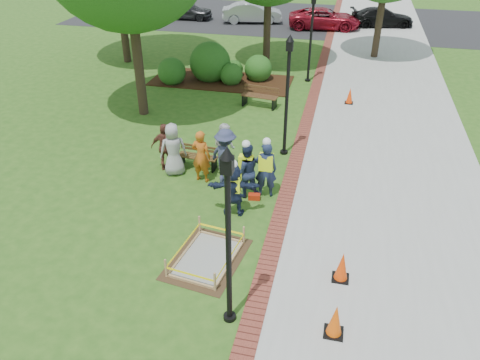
% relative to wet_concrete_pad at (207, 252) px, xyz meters
% --- Properties ---
extents(ground, '(100.00, 100.00, 0.00)m').
position_rel_wet_concrete_pad_xyz_m(ground, '(-0.20, 1.22, -0.23)').
color(ground, '#285116').
rests_on(ground, ground).
extents(sidewalk, '(6.00, 60.00, 0.02)m').
position_rel_wet_concrete_pad_xyz_m(sidewalk, '(4.80, 11.22, -0.22)').
color(sidewalk, '#9E9E99').
rests_on(sidewalk, ground).
extents(brick_edging, '(0.50, 60.00, 0.03)m').
position_rel_wet_concrete_pad_xyz_m(brick_edging, '(1.55, 11.22, -0.22)').
color(brick_edging, maroon).
rests_on(brick_edging, ground).
extents(mulch_bed, '(7.00, 3.00, 0.05)m').
position_rel_wet_concrete_pad_xyz_m(mulch_bed, '(-3.20, 13.22, -0.21)').
color(mulch_bed, '#381E0F').
rests_on(mulch_bed, ground).
extents(parking_lot, '(36.00, 12.00, 0.01)m').
position_rel_wet_concrete_pad_xyz_m(parking_lot, '(-0.20, 28.22, -0.23)').
color(parking_lot, black).
rests_on(parking_lot, ground).
extents(wet_concrete_pad, '(2.01, 2.52, 0.55)m').
position_rel_wet_concrete_pad_xyz_m(wet_concrete_pad, '(0.00, 0.00, 0.00)').
color(wet_concrete_pad, '#47331E').
rests_on(wet_concrete_pad, ground).
extents(bench_near, '(1.41, 0.56, 0.75)m').
position_rel_wet_concrete_pad_xyz_m(bench_near, '(-1.67, 4.53, 0.00)').
color(bench_near, brown).
rests_on(bench_near, ground).
extents(bench_far, '(1.67, 0.78, 0.87)m').
position_rel_wet_concrete_pad_xyz_m(bench_far, '(-0.67, 10.37, 0.04)').
color(bench_far, brown).
rests_on(bench_far, ground).
extents(cone_front, '(0.42, 0.42, 0.82)m').
position_rel_wet_concrete_pad_xyz_m(cone_front, '(3.32, -1.69, 0.16)').
color(cone_front, black).
rests_on(cone_front, ground).
extents(cone_back, '(0.41, 0.41, 0.81)m').
position_rel_wet_concrete_pad_xyz_m(cone_back, '(3.37, 0.04, 0.16)').
color(cone_back, black).
rests_on(cone_back, ground).
extents(cone_far, '(0.37, 0.37, 0.73)m').
position_rel_wet_concrete_pad_xyz_m(cone_far, '(3.19, 11.63, 0.12)').
color(cone_far, black).
rests_on(cone_far, ground).
extents(toolbox, '(0.38, 0.24, 0.18)m').
position_rel_wet_concrete_pad_xyz_m(toolbox, '(0.62, 3.02, -0.14)').
color(toolbox, '#B0250D').
rests_on(toolbox, ground).
extents(lamp_near, '(0.28, 0.28, 4.26)m').
position_rel_wet_concrete_pad_xyz_m(lamp_near, '(1.05, -1.78, 2.25)').
color(lamp_near, black).
rests_on(lamp_near, ground).
extents(lamp_mid, '(0.28, 0.28, 4.26)m').
position_rel_wet_concrete_pad_xyz_m(lamp_mid, '(1.05, 6.22, 2.25)').
color(lamp_mid, black).
rests_on(lamp_mid, ground).
extents(lamp_far, '(0.28, 0.28, 4.26)m').
position_rel_wet_concrete_pad_xyz_m(lamp_far, '(1.05, 14.22, 2.25)').
color(lamp_far, black).
rests_on(lamp_far, ground).
extents(shrub_a, '(1.38, 1.38, 1.38)m').
position_rel_wet_concrete_pad_xyz_m(shrub_a, '(-5.49, 12.35, -0.23)').
color(shrub_a, '#1E4E16').
rests_on(shrub_a, ground).
extents(shrub_b, '(2.05, 2.05, 2.05)m').
position_rel_wet_concrete_pad_xyz_m(shrub_b, '(-3.80, 13.34, -0.23)').
color(shrub_b, '#1E4E16').
rests_on(shrub_b, ground).
extents(shrub_c, '(1.13, 1.13, 1.13)m').
position_rel_wet_concrete_pad_xyz_m(shrub_c, '(-2.60, 12.93, -0.23)').
color(shrub_c, '#1E4E16').
rests_on(shrub_c, ground).
extents(shrub_d, '(1.38, 1.38, 1.38)m').
position_rel_wet_concrete_pad_xyz_m(shrub_d, '(-1.42, 13.81, -0.23)').
color(shrub_d, '#1E4E16').
rests_on(shrub_d, ground).
extents(shrub_e, '(0.92, 0.92, 0.92)m').
position_rel_wet_concrete_pad_xyz_m(shrub_e, '(-2.74, 14.08, -0.23)').
color(shrub_e, '#1E4E16').
rests_on(shrub_e, ground).
extents(casual_person_a, '(0.68, 0.58, 1.80)m').
position_rel_wet_concrete_pad_xyz_m(casual_person_a, '(-2.30, 3.96, 0.67)').
color(casual_person_a, '#949494').
rests_on(casual_person_a, ground).
extents(casual_person_b, '(0.62, 0.45, 1.78)m').
position_rel_wet_concrete_pad_xyz_m(casual_person_b, '(-1.28, 3.74, 0.65)').
color(casual_person_b, '#BA5615').
rests_on(casual_person_b, ground).
extents(casual_person_c, '(0.65, 0.60, 1.70)m').
position_rel_wet_concrete_pad_xyz_m(casual_person_c, '(-0.74, 4.60, 0.62)').
color(casual_person_c, silver).
rests_on(casual_person_c, ground).
extents(casual_person_d, '(0.57, 0.40, 1.67)m').
position_rel_wet_concrete_pad_xyz_m(casual_person_d, '(-2.65, 4.16, 0.60)').
color(casual_person_d, brown).
rests_on(casual_person_d, ground).
extents(casual_person_e, '(0.72, 0.63, 1.88)m').
position_rel_wet_concrete_pad_xyz_m(casual_person_e, '(-0.48, 3.79, 0.71)').
color(casual_person_e, '#2F3553').
rests_on(casual_person_e, ground).
extents(hivis_worker_a, '(0.58, 0.43, 1.79)m').
position_rel_wet_concrete_pad_xyz_m(hivis_worker_a, '(0.18, 2.13, 0.66)').
color(hivis_worker_a, '#17183C').
rests_on(hivis_worker_a, ground).
extents(hivis_worker_b, '(0.64, 0.47, 1.98)m').
position_rel_wet_concrete_pad_xyz_m(hivis_worker_b, '(0.90, 3.32, 0.74)').
color(hivis_worker_b, '#192043').
rests_on(hivis_worker_b, ground).
extents(hivis_worker_c, '(0.66, 0.55, 1.90)m').
position_rel_wet_concrete_pad_xyz_m(hivis_worker_c, '(0.30, 3.20, 0.71)').
color(hivis_worker_c, '#16253B').
rests_on(hivis_worker_c, ground).
extents(parked_car_a, '(1.99, 4.48, 1.45)m').
position_rel_wet_concrete_pad_xyz_m(parked_car_a, '(-9.44, 26.15, -0.23)').
color(parked_car_a, '#27272A').
rests_on(parked_car_a, ground).
extents(parked_car_b, '(3.01, 5.09, 1.55)m').
position_rel_wet_concrete_pad_xyz_m(parked_car_b, '(-4.34, 26.12, -0.23)').
color(parked_car_b, '#A3A4A8').
rests_on(parked_car_b, ground).
extents(parked_car_c, '(2.44, 4.78, 1.50)m').
position_rel_wet_concrete_pad_xyz_m(parked_car_c, '(0.98, 25.48, -0.23)').
color(parked_car_c, maroon).
rests_on(parked_car_c, ground).
extents(parked_car_d, '(2.73, 4.56, 1.39)m').
position_rel_wet_concrete_pad_xyz_m(parked_car_d, '(4.92, 27.11, -0.23)').
color(parked_car_d, black).
rests_on(parked_car_d, ground).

